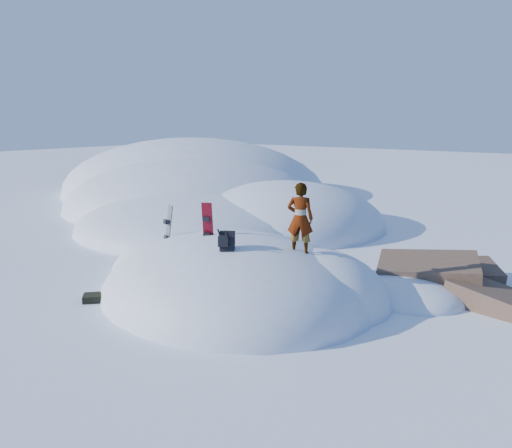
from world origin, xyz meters
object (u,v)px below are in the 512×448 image
Objects in this scene: snowboard_red at (208,229)px; backpack at (227,241)px; snowboard_dark at (168,231)px; person at (300,218)px.

snowboard_red reaches higher than backpack.
person is at bearing 30.88° from snowboard_dark.
snowboard_dark is 3.86m from person.
person is (3.76, 0.51, 0.71)m from snowboard_dark.
snowboard_dark reaches higher than backpack.
snowboard_red is 1.52m from snowboard_dark.
person reaches higher than snowboard_red.
snowboard_dark is 0.87× the size of person.
snowboard_dark is at bearing 149.39° from snowboard_red.
snowboard_dark is 2.75m from backpack.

